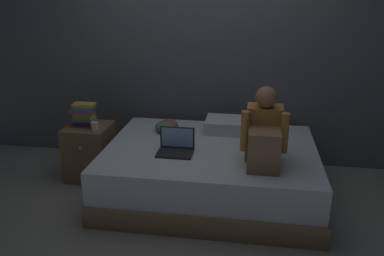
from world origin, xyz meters
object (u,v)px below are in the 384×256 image
at_px(book_stack, 84,115).
at_px(laptop, 176,147).
at_px(clothes_pile, 167,125).
at_px(bed, 211,171).
at_px(nightstand, 90,152).
at_px(person_sitting, 264,136).
at_px(pillow, 233,125).
at_px(mug, 95,126).

bearing_deg(book_stack, laptop, -19.96).
height_order(laptop, clothes_pile, laptop).
bearing_deg(laptop, bed, 31.08).
relative_size(nightstand, clothes_pile, 1.87).
height_order(bed, nightstand, nightstand).
relative_size(nightstand, person_sitting, 0.88).
xyz_separation_m(laptop, pillow, (0.48, 0.63, 0.01)).
height_order(pillow, book_stack, book_stack).
bearing_deg(mug, person_sitting, -12.27).
relative_size(pillow, clothes_pile, 1.82).
relative_size(laptop, mug, 3.56).
distance_m(person_sitting, pillow, 0.82).
height_order(bed, laptop, laptop).
bearing_deg(person_sitting, bed, 148.38).
height_order(nightstand, laptop, laptop).
xyz_separation_m(bed, person_sitting, (0.47, -0.29, 0.51)).
xyz_separation_m(pillow, book_stack, (-1.51, -0.26, 0.12)).
bearing_deg(bed, nightstand, 171.85).
xyz_separation_m(laptop, clothes_pile, (-0.21, 0.55, -0.00)).
bearing_deg(mug, pillow, 15.89).
relative_size(person_sitting, pillow, 1.17).
distance_m(nightstand, book_stack, 0.41).
height_order(person_sitting, pillow, person_sitting).
relative_size(pillow, mug, 6.22).
height_order(nightstand, book_stack, book_stack).
height_order(person_sitting, laptop, person_sitting).
relative_size(nightstand, laptop, 1.80).
xyz_separation_m(bed, laptop, (-0.30, -0.18, 0.31)).
xyz_separation_m(mug, clothes_pile, (0.66, 0.30, -0.06)).
bearing_deg(nightstand, pillow, 10.12).
bearing_deg(person_sitting, book_stack, 164.97).
xyz_separation_m(pillow, clothes_pile, (-0.68, -0.08, -0.01)).
distance_m(book_stack, clothes_pile, 0.85).
relative_size(bed, book_stack, 7.96).
distance_m(nightstand, pillow, 1.53).
distance_m(person_sitting, book_stack, 1.87).
relative_size(laptop, clothes_pile, 1.04).
distance_m(nightstand, person_sitting, 1.89).
relative_size(bed, person_sitting, 3.05).
bearing_deg(bed, mug, 176.76).
bearing_deg(bed, pillow, 68.44).
relative_size(bed, pillow, 3.57).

